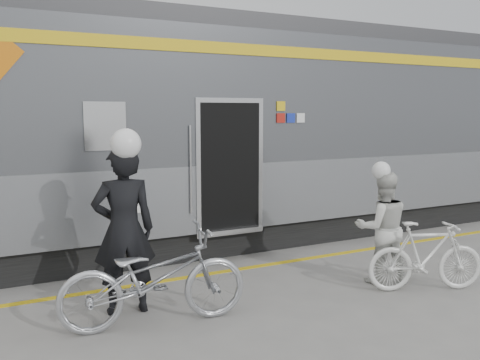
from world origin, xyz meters
TOP-DOWN VIEW (x-y plane):
  - ground at (0.00, 0.00)m, footprint 90.00×90.00m
  - train at (-1.97, 4.19)m, footprint 24.00×3.17m
  - safety_strip at (0.00, 2.15)m, footprint 24.00×0.12m
  - man at (-1.90, 1.28)m, footprint 0.81×0.58m
  - bicycle_left at (-1.70, 0.73)m, footprint 2.24×1.00m
  - woman at (1.68, 0.70)m, footprint 0.95×0.86m
  - bicycle_right at (1.98, 0.15)m, footprint 1.68×1.03m
  - helmet_man at (-1.90, 1.28)m, footprint 0.36×0.36m
  - helmet_woman at (1.68, 0.70)m, footprint 0.26×0.26m

SIDE VIEW (x-z plane):
  - ground at x=0.00m, z-range 0.00..0.00m
  - safety_strip at x=0.00m, z-range 0.00..0.01m
  - bicycle_right at x=1.98m, z-range 0.00..0.98m
  - bicycle_left at x=-1.70m, z-range 0.00..1.14m
  - woman at x=1.68m, z-range 0.00..1.61m
  - man at x=-1.90m, z-range 0.00..2.07m
  - helmet_woman at x=1.68m, z-range 1.61..1.87m
  - train at x=-1.97m, z-range 0.00..4.10m
  - helmet_man at x=-1.90m, z-range 2.07..2.42m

